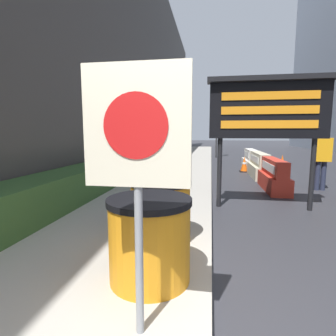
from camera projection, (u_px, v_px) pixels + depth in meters
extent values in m
cube|color=#4C4742|center=(123.00, 28.00, 11.29)|extent=(0.40, 50.40, 12.28)
cube|color=#335628|center=(77.00, 183.00, 6.03)|extent=(0.90, 6.93, 0.68)
cylinder|color=#4C3D2D|center=(137.00, 146.00, 9.97)|extent=(0.25, 0.25, 1.99)
cylinder|color=#4C3D2D|center=(136.00, 130.00, 9.49)|extent=(0.87, 0.32, 0.72)
cylinder|color=#4C3D2D|center=(128.00, 115.00, 9.59)|extent=(0.62, 0.64, 0.79)
cylinder|color=#4C3D2D|center=(127.00, 122.00, 9.74)|extent=(0.44, 0.77, 1.15)
cylinder|color=#4C3D2D|center=(136.00, 124.00, 10.24)|extent=(0.81, 0.42, 0.60)
cylinder|color=#4C3D2D|center=(132.00, 117.00, 9.36)|extent=(1.06, 0.22, 1.26)
cylinder|color=orange|center=(150.00, 242.00, 2.64)|extent=(0.82, 0.82, 0.79)
cylinder|color=black|center=(149.00, 201.00, 2.59)|extent=(0.85, 0.85, 0.06)
cylinder|color=orange|center=(161.00, 212.00, 3.64)|extent=(0.82, 0.82, 0.79)
cylinder|color=black|center=(160.00, 182.00, 3.58)|extent=(0.85, 0.85, 0.06)
cylinder|color=gray|center=(139.00, 234.00, 1.88)|extent=(0.06, 0.06, 1.53)
cube|color=beige|center=(136.00, 126.00, 1.76)|extent=(0.74, 0.04, 0.83)
cylinder|color=red|center=(135.00, 126.00, 1.73)|extent=(0.45, 0.01, 0.45)
cylinder|color=black|center=(219.00, 173.00, 5.72)|extent=(0.10, 0.10, 1.51)
cylinder|color=black|center=(312.00, 175.00, 5.42)|extent=(0.10, 0.10, 1.51)
cube|color=black|center=(268.00, 111.00, 5.39)|extent=(2.36, 0.24, 1.14)
cube|color=black|center=(270.00, 79.00, 5.24)|extent=(2.48, 0.34, 0.10)
cube|color=orange|center=(270.00, 96.00, 5.23)|extent=(1.89, 0.02, 0.16)
cube|color=orange|center=(269.00, 110.00, 5.27)|extent=(1.89, 0.02, 0.16)
cube|color=orange|center=(268.00, 124.00, 5.30)|extent=(1.89, 0.02, 0.16)
cube|color=red|center=(273.00, 182.00, 7.47)|extent=(0.54, 1.99, 0.44)
cube|color=red|center=(274.00, 167.00, 7.41)|extent=(0.32, 1.99, 0.44)
cube|color=white|center=(268.00, 167.00, 7.44)|extent=(0.02, 1.59, 0.22)
cube|color=beige|center=(259.00, 171.00, 9.75)|extent=(0.59, 2.16, 0.45)
cube|color=beige|center=(259.00, 159.00, 9.69)|extent=(0.35, 2.16, 0.45)
cube|color=white|center=(254.00, 159.00, 9.72)|extent=(0.02, 1.73, 0.23)
cube|color=silver|center=(250.00, 164.00, 11.84)|extent=(0.59, 1.78, 0.45)
cube|color=silver|center=(251.00, 154.00, 11.78)|extent=(0.35, 1.78, 0.45)
cube|color=white|center=(247.00, 154.00, 11.81)|extent=(0.02, 1.42, 0.22)
cube|color=black|center=(244.00, 171.00, 11.00)|extent=(0.36, 0.36, 0.04)
cone|color=#EA560F|center=(244.00, 164.00, 10.96)|extent=(0.29, 0.29, 0.61)
cylinder|color=white|center=(244.00, 163.00, 10.95)|extent=(0.17, 0.17, 0.08)
cube|color=black|center=(269.00, 181.00, 8.88)|extent=(0.40, 0.40, 0.04)
cone|color=#EA560F|center=(270.00, 170.00, 8.83)|extent=(0.32, 0.32, 0.67)
cylinder|color=white|center=(270.00, 169.00, 8.82)|extent=(0.18, 0.18, 0.09)
cube|color=black|center=(282.00, 174.00, 10.26)|extent=(0.44, 0.44, 0.04)
cone|color=#EA560F|center=(282.00, 164.00, 10.20)|extent=(0.35, 0.35, 0.74)
cylinder|color=white|center=(282.00, 163.00, 10.20)|extent=(0.20, 0.20, 0.10)
cylinder|color=#2D2D30|center=(217.00, 125.00, 17.27)|extent=(0.12, 0.12, 4.34)
cube|color=black|center=(218.00, 97.00, 16.88)|extent=(0.28, 0.28, 0.84)
sphere|color=#360605|center=(218.00, 92.00, 16.70)|extent=(0.15, 0.15, 0.15)
sphere|color=#392C06|center=(218.00, 97.00, 16.73)|extent=(0.15, 0.15, 0.15)
sphere|color=green|center=(217.00, 101.00, 16.77)|extent=(0.15, 0.15, 0.15)
cylinder|color=#2D2D30|center=(322.00, 132.00, 19.66)|extent=(0.12, 0.12, 3.45)
cube|color=black|center=(324.00, 114.00, 19.33)|extent=(0.28, 0.28, 0.84)
sphere|color=red|center=(325.00, 110.00, 19.15)|extent=(0.15, 0.15, 0.15)
sphere|color=#392C06|center=(325.00, 114.00, 19.19)|extent=(0.15, 0.15, 0.15)
sphere|color=black|center=(325.00, 118.00, 19.22)|extent=(0.15, 0.15, 0.15)
cylinder|color=#23283D|center=(317.00, 176.00, 7.43)|extent=(0.14, 0.14, 0.83)
cylinder|color=#23283D|center=(323.00, 176.00, 7.41)|extent=(0.14, 0.14, 0.83)
cube|color=orange|center=(322.00, 150.00, 7.32)|extent=(0.48, 0.33, 0.66)
sphere|color=#C87C51|center=(324.00, 134.00, 7.27)|extent=(0.23, 0.23, 0.23)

